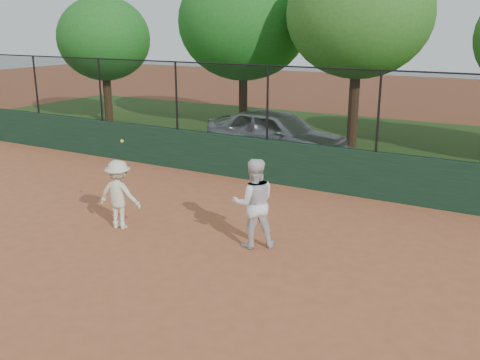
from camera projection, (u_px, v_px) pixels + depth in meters
The scene contains 10 objects.
ground at pixel (142, 267), 9.67m from camera, with size 80.00×80.00×0.00m, color #AC5A37.
back_wall at pixel (283, 163), 14.51m from camera, with size 26.00×0.20×1.20m, color #183622.
grass_strip at pixel (352, 143), 19.70m from camera, with size 36.00×12.00×0.01m, color #264B17.
parked_car at pixel (276, 134), 17.27m from camera, with size 1.91×4.75×1.62m, color #A6ACB0.
player_second at pixel (254, 203), 10.36m from camera, with size 0.86×0.67×1.78m, color white.
player_main at pixel (119, 195), 11.34m from camera, with size 1.04×0.70×2.02m.
fence_assembly at pixel (283, 103), 14.07m from camera, with size 26.00×0.06×2.00m.
tree_0 at pixel (104, 39), 22.80m from camera, with size 4.10×3.72×5.40m.
tree_1 at pixel (243, 22), 21.36m from camera, with size 5.38×4.89×6.64m.
tree_2 at pixel (359, 14), 17.92m from camera, with size 4.99×4.54×6.71m.
Camera 1 is at (5.89, -6.82, 4.23)m, focal length 40.00 mm.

